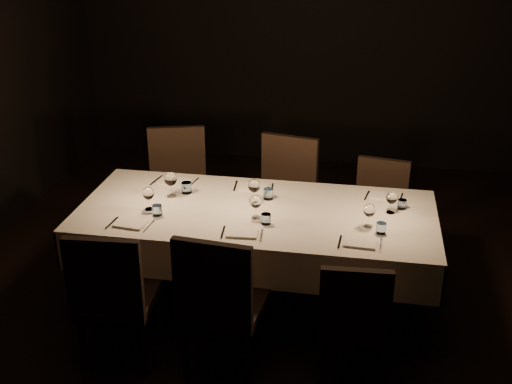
% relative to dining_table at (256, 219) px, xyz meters
% --- Properties ---
extents(room, '(5.01, 6.01, 3.01)m').
position_rel_dining_table_xyz_m(room, '(0.00, 0.00, 0.81)').
color(room, black).
rests_on(room, ground).
extents(dining_table, '(2.52, 1.12, 0.76)m').
position_rel_dining_table_xyz_m(dining_table, '(0.00, 0.00, 0.00)').
color(dining_table, black).
rests_on(dining_table, ground).
extents(chair_near_left, '(0.50, 0.50, 0.97)m').
position_rel_dining_table_xyz_m(chair_near_left, '(-0.75, -0.86, -0.15)').
color(chair_near_left, black).
rests_on(chair_near_left, ground).
extents(place_setting_near_left, '(0.31, 0.40, 0.17)m').
position_rel_dining_table_xyz_m(place_setting_near_left, '(-0.74, -0.22, 0.14)').
color(place_setting_near_left, silver).
rests_on(place_setting_near_left, dining_table).
extents(chair_near_center, '(0.52, 0.52, 1.00)m').
position_rel_dining_table_xyz_m(chair_near_center, '(-0.07, -0.83, -0.14)').
color(chair_near_center, black).
rests_on(chair_near_center, ground).
extents(place_setting_near_center, '(0.31, 0.39, 0.17)m').
position_rel_dining_table_xyz_m(place_setting_near_center, '(0.03, -0.22, 0.14)').
color(place_setting_near_center, silver).
rests_on(place_setting_near_center, dining_table).
extents(chair_near_right, '(0.44, 0.44, 0.87)m').
position_rel_dining_table_xyz_m(chair_near_right, '(0.73, -0.78, -0.20)').
color(chair_near_right, black).
rests_on(chair_near_right, ground).
extents(place_setting_near_right, '(0.30, 0.39, 0.17)m').
position_rel_dining_table_xyz_m(place_setting_near_right, '(0.79, -0.22, 0.14)').
color(place_setting_near_right, silver).
rests_on(place_setting_near_right, dining_table).
extents(chair_far_left, '(0.60, 0.60, 1.01)m').
position_rel_dining_table_xyz_m(chair_far_left, '(-0.83, 0.85, -0.13)').
color(chair_far_left, black).
rests_on(chair_far_left, ground).
extents(place_setting_far_left, '(0.36, 0.41, 0.19)m').
position_rel_dining_table_xyz_m(place_setting_far_left, '(-0.65, 0.22, 0.15)').
color(place_setting_far_left, silver).
rests_on(place_setting_far_left, dining_table).
extents(chair_far_center, '(0.57, 0.57, 1.00)m').
position_rel_dining_table_xyz_m(chair_far_center, '(0.09, 0.81, -0.14)').
color(chair_far_center, black).
rests_on(chair_far_center, ground).
extents(place_setting_far_center, '(0.34, 0.41, 0.18)m').
position_rel_dining_table_xyz_m(place_setting_far_center, '(-0.03, 0.22, 0.15)').
color(place_setting_far_center, silver).
rests_on(place_setting_far_center, dining_table).
extents(chair_far_right, '(0.49, 0.49, 0.88)m').
position_rel_dining_table_xyz_m(chair_far_right, '(0.87, 0.77, -0.20)').
color(chair_far_right, black).
rests_on(chair_far_right, ground).
extents(place_setting_far_right, '(0.30, 0.39, 0.16)m').
position_rel_dining_table_xyz_m(place_setting_far_right, '(0.94, 0.22, 0.14)').
color(place_setting_far_right, silver).
rests_on(place_setting_far_right, dining_table).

